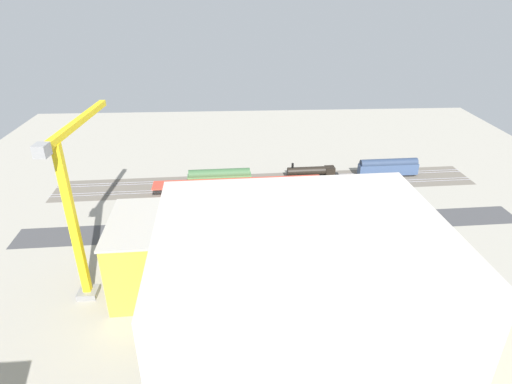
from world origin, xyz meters
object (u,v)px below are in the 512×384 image
box_truck_1 (243,233)px  street_tree_2 (404,214)px  parked_car_4 (227,218)px  traffic_light (334,199)px  parked_car_3 (256,216)px  construction_building (207,251)px  street_tree_3 (271,216)px  box_truck_0 (238,235)px  platform_canopy_near (238,182)px  passenger_coach (388,167)px  freight_coach_far (220,178)px  street_tree_0 (185,217)px  street_tree_1 (374,215)px  parked_car_1 (316,216)px  parked_car_6 (171,220)px  locomotive (313,172)px  street_tree_4 (408,216)px  tower_crane (75,197)px  parked_car_2 (289,217)px  parked_car_0 (343,214)px  parked_car_5 (201,217)px

box_truck_1 → street_tree_2: size_ratio=0.96×
parked_car_4 → traffic_light: (-27.51, -1.29, 4.03)m
parked_car_3 → construction_building: bearing=65.7°
street_tree_3 → parked_car_3: bearing=-71.5°
construction_building → box_truck_0: construction_building is taller
parked_car_3 → box_truck_1: bearing=69.6°
platform_canopy_near → box_truck_0: size_ratio=5.20×
street_tree_3 → traffic_light: (-17.10, -9.97, -1.04)m
platform_canopy_near → passenger_coach: 47.93m
parked_car_4 → street_tree_2: bearing=167.3°
freight_coach_far → street_tree_0: bearing=74.4°
platform_canopy_near → street_tree_1: street_tree_1 is taller
parked_car_1 → traffic_light: bearing=-158.0°
traffic_light → parked_car_6: bearing=2.2°
parked_car_4 → traffic_light: size_ratio=0.65×
locomotive → box_truck_0: bearing=55.5°
street_tree_0 → street_tree_4: 52.80m
passenger_coach → street_tree_1: bearing=65.8°
parked_car_4 → street_tree_1: bearing=167.6°
parked_car_6 → box_truck_1: size_ratio=0.53×
street_tree_2 → traffic_light: bearing=-37.0°
freight_coach_far → locomotive: bearing=-167.8°
tower_crane → street_tree_3: tower_crane is taller
platform_canopy_near → street_tree_0: street_tree_0 is taller
street_tree_4 → parked_car_2: bearing=-16.7°
freight_coach_far → parked_car_0: (-32.18, 18.49, -2.46)m
parked_car_2 → street_tree_0: 26.96m
platform_canopy_near → street_tree_1: (-32.11, 22.42, 0.98)m
street_tree_0 → parked_car_1: bearing=-167.4°
parked_car_6 → street_tree_4: bearing=171.7°
platform_canopy_near → parked_car_5: (9.70, 14.28, -2.99)m
street_tree_0 → traffic_light: street_tree_0 is taller
parked_car_2 → street_tree_1: size_ratio=0.59×
platform_canopy_near → parked_car_5: platform_canopy_near is taller
street_tree_0 → street_tree_4: size_ratio=1.17×
parked_car_4 → street_tree_1: street_tree_1 is taller
street_tree_4 → parked_car_1: bearing=-21.9°
construction_building → street_tree_4: size_ratio=4.86×
parked_car_5 → construction_building: construction_building is taller
construction_building → tower_crane: tower_crane is taller
platform_canopy_near → street_tree_0: 25.99m
tower_crane → street_tree_2: size_ratio=3.63×
passenger_coach → parked_car_2: passenger_coach is taller
box_truck_1 → street_tree_4: size_ratio=1.17×
passenger_coach → parked_car_2: size_ratio=4.16×
traffic_light → locomotive: bearing=-87.7°
parked_car_1 → street_tree_4: bearing=158.1°
parked_car_3 → traffic_light: traffic_light is taller
locomotive → parked_car_5: 41.21m
street_tree_0 → passenger_coach: bearing=-151.2°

